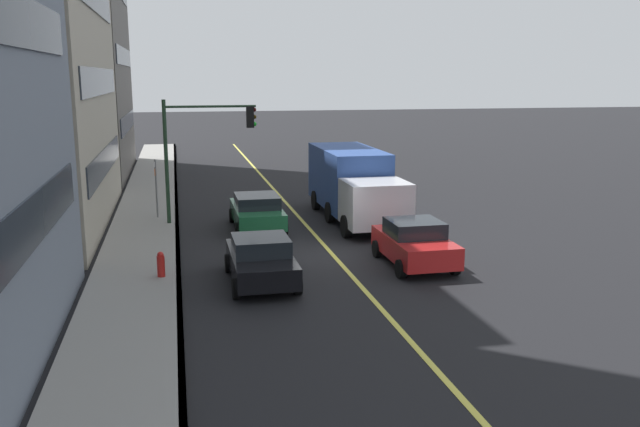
{
  "coord_description": "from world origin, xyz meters",
  "views": [
    {
      "loc": [
        -22.13,
        5.3,
        6.23
      ],
      "look_at": [
        -1.37,
        0.75,
        1.81
      ],
      "focal_mm": 37.14,
      "sensor_mm": 36.0,
      "label": 1
    }
  ],
  "objects_px": {
    "fire_hydrant": "(161,267)",
    "car_green": "(257,211)",
    "car_black": "(261,260)",
    "traffic_light_mast": "(202,139)",
    "street_sign_post": "(156,185)",
    "truck_blue": "(353,183)",
    "car_red": "(414,243)"
  },
  "relations": [
    {
      "from": "car_black",
      "to": "truck_blue",
      "type": "bearing_deg",
      "value": -31.65
    },
    {
      "from": "street_sign_post",
      "to": "fire_hydrant",
      "type": "height_order",
      "value": "street_sign_post"
    },
    {
      "from": "traffic_light_mast",
      "to": "car_red",
      "type": "bearing_deg",
      "value": -139.98
    },
    {
      "from": "car_black",
      "to": "truck_blue",
      "type": "distance_m",
      "value": 9.93
    },
    {
      "from": "car_red",
      "to": "traffic_light_mast",
      "type": "relative_size",
      "value": 0.72
    },
    {
      "from": "car_green",
      "to": "street_sign_post",
      "type": "bearing_deg",
      "value": 58.78
    },
    {
      "from": "truck_blue",
      "to": "fire_hydrant",
      "type": "xyz_separation_m",
      "value": [
        -7.59,
        8.2,
        -1.16
      ]
    },
    {
      "from": "car_green",
      "to": "fire_hydrant",
      "type": "distance_m",
      "value": 7.59
    },
    {
      "from": "traffic_light_mast",
      "to": "street_sign_post",
      "type": "bearing_deg",
      "value": 57.69
    },
    {
      "from": "street_sign_post",
      "to": "traffic_light_mast",
      "type": "bearing_deg",
      "value": -122.31
    },
    {
      "from": "car_red",
      "to": "fire_hydrant",
      "type": "height_order",
      "value": "car_red"
    },
    {
      "from": "fire_hydrant",
      "to": "street_sign_post",
      "type": "bearing_deg",
      "value": 1.93
    },
    {
      "from": "street_sign_post",
      "to": "fire_hydrant",
      "type": "relative_size",
      "value": 2.88
    },
    {
      "from": "car_black",
      "to": "street_sign_post",
      "type": "height_order",
      "value": "street_sign_post"
    },
    {
      "from": "car_red",
      "to": "street_sign_post",
      "type": "bearing_deg",
      "value": 43.34
    },
    {
      "from": "car_red",
      "to": "truck_blue",
      "type": "bearing_deg",
      "value": 0.49
    },
    {
      "from": "car_black",
      "to": "traffic_light_mast",
      "type": "xyz_separation_m",
      "value": [
        8.61,
        1.3,
        2.91
      ]
    },
    {
      "from": "car_red",
      "to": "truck_blue",
      "type": "xyz_separation_m",
      "value": [
        7.62,
        0.07,
        0.85
      ]
    },
    {
      "from": "traffic_light_mast",
      "to": "truck_blue",
      "type": "bearing_deg",
      "value": -91.65
    },
    {
      "from": "truck_blue",
      "to": "street_sign_post",
      "type": "distance_m",
      "value": 8.63
    },
    {
      "from": "car_black",
      "to": "fire_hydrant",
      "type": "relative_size",
      "value": 4.32
    },
    {
      "from": "car_black",
      "to": "car_red",
      "type": "xyz_separation_m",
      "value": [
        0.8,
        -5.26,
        0.04
      ]
    },
    {
      "from": "fire_hydrant",
      "to": "car_green",
      "type": "bearing_deg",
      "value": -29.99
    },
    {
      "from": "car_red",
      "to": "street_sign_post",
      "type": "height_order",
      "value": "street_sign_post"
    },
    {
      "from": "truck_blue",
      "to": "car_red",
      "type": "bearing_deg",
      "value": -179.51
    },
    {
      "from": "car_red",
      "to": "traffic_light_mast",
      "type": "xyz_separation_m",
      "value": [
        7.81,
        6.55,
        2.87
      ]
    },
    {
      "from": "car_green",
      "to": "traffic_light_mast",
      "type": "distance_m",
      "value": 3.77
    },
    {
      "from": "street_sign_post",
      "to": "car_black",
      "type": "bearing_deg",
      "value": -161.48
    },
    {
      "from": "truck_blue",
      "to": "street_sign_post",
      "type": "xyz_separation_m",
      "value": [
        1.46,
        8.5,
        -0.02
      ]
    },
    {
      "from": "car_black",
      "to": "street_sign_post",
      "type": "bearing_deg",
      "value": 18.52
    },
    {
      "from": "car_red",
      "to": "fire_hydrant",
      "type": "distance_m",
      "value": 8.27
    },
    {
      "from": "car_green",
      "to": "street_sign_post",
      "type": "distance_m",
      "value": 4.87
    }
  ]
}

